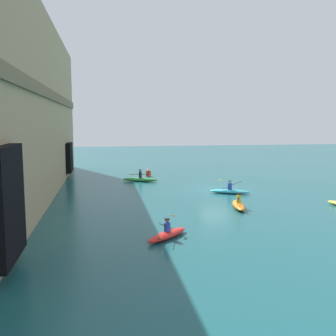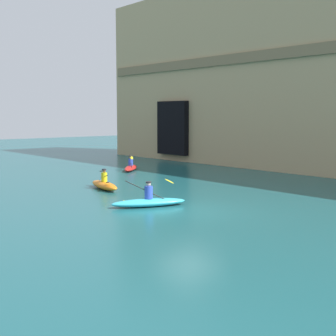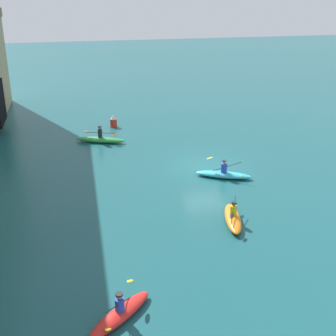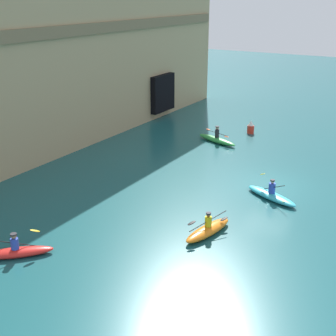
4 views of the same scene
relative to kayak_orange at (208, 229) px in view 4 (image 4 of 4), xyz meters
name	(u,v)px [view 4 (image 4 of 4)]	position (x,y,z in m)	size (l,w,h in m)	color
ground_plane	(270,185)	(7.05, -0.49, -0.24)	(120.00, 120.00, 0.00)	#195156
cliff_bluff	(10,46)	(4.29, 16.57, 6.79)	(43.95, 7.48, 14.10)	tan
kayak_orange	(208,229)	(0.00, 0.00, 0.00)	(3.07, 1.29, 1.09)	orange
kayak_red	(16,252)	(-5.80, 6.01, -0.02)	(2.60, 2.70, 1.09)	red
kayak_cyan	(271,195)	(5.23, -1.16, -0.02)	(2.04, 3.32, 1.21)	#33B2C6
kayak_green	(217,139)	(12.82, 5.61, 0.00)	(1.85, 3.62, 1.23)	green
marker_buoy	(251,127)	(16.33, 4.37, 0.23)	(0.53, 0.53, 1.03)	red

